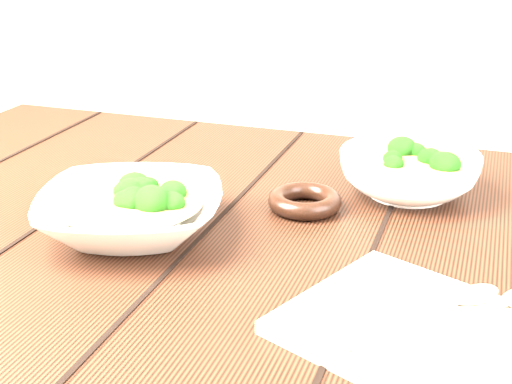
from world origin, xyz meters
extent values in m
cube|color=#33190E|center=(0.00, 0.00, 0.73)|extent=(1.20, 0.80, 0.04)
cube|color=#33190E|center=(-0.54, 0.34, 0.35)|extent=(0.07, 0.07, 0.71)
imported|color=silver|center=(-0.10, -0.07, 0.78)|extent=(0.28, 0.28, 0.05)
cylinder|color=#9E8547|center=(-0.10, -0.07, 0.79)|extent=(0.17, 0.17, 0.00)
ellipsoid|color=#207219|center=(-0.08, -0.06, 0.80)|extent=(0.03, 0.03, 0.03)
ellipsoid|color=#207219|center=(-0.08, -0.04, 0.80)|extent=(0.03, 0.03, 0.03)
ellipsoid|color=#207219|center=(-0.11, -0.02, 0.80)|extent=(0.03, 0.03, 0.03)
ellipsoid|color=#207219|center=(-0.12, -0.05, 0.80)|extent=(0.03, 0.03, 0.03)
ellipsoid|color=#207219|center=(-0.14, -0.07, 0.80)|extent=(0.03, 0.03, 0.03)
ellipsoid|color=#207219|center=(-0.15, -0.10, 0.80)|extent=(0.03, 0.03, 0.03)
ellipsoid|color=#207219|center=(-0.11, -0.10, 0.80)|extent=(0.03, 0.03, 0.03)
ellipsoid|color=#207219|center=(-0.08, -0.11, 0.80)|extent=(0.03, 0.03, 0.03)
ellipsoid|color=#207219|center=(-0.05, -0.09, 0.80)|extent=(0.03, 0.03, 0.03)
imported|color=silver|center=(0.19, 0.17, 0.78)|extent=(0.23, 0.23, 0.06)
cylinder|color=#9E8547|center=(0.19, 0.17, 0.80)|extent=(0.15, 0.15, 0.00)
ellipsoid|color=#207219|center=(0.21, 0.17, 0.80)|extent=(0.03, 0.03, 0.03)
ellipsoid|color=#207219|center=(0.20, 0.20, 0.80)|extent=(0.03, 0.03, 0.03)
ellipsoid|color=#207219|center=(0.16, 0.20, 0.80)|extent=(0.03, 0.03, 0.03)
ellipsoid|color=#207219|center=(0.17, 0.16, 0.80)|extent=(0.03, 0.03, 0.03)
ellipsoid|color=#207219|center=(0.19, 0.13, 0.80)|extent=(0.03, 0.03, 0.03)
ellipsoid|color=#207219|center=(0.23, 0.13, 0.80)|extent=(0.03, 0.03, 0.03)
torus|color=black|center=(0.07, 0.07, 0.76)|extent=(0.12, 0.12, 0.02)
cube|color=beige|center=(0.26, -0.18, 0.76)|extent=(0.30, 0.27, 0.01)
cylinder|color=#9E998C|center=(0.24, -0.19, 0.77)|extent=(0.10, 0.13, 0.01)
ellipsoid|color=#9E998C|center=(0.30, -0.12, 0.77)|extent=(0.06, 0.06, 0.01)
cylinder|color=#9E998C|center=(0.28, -0.17, 0.77)|extent=(0.11, 0.12, 0.01)
camera|label=1|loc=(0.29, -0.76, 1.12)|focal=50.00mm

